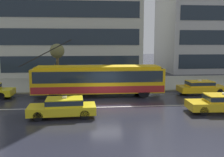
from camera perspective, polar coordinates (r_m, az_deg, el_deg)
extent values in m
plane|color=#21212C|center=(20.83, -1.30, -5.51)|extent=(160.00, 160.00, 0.00)
cube|color=gray|center=(30.09, -2.64, -1.09)|extent=(80.00, 10.00, 0.14)
cube|color=silver|center=(19.67, -1.04, -6.33)|extent=(72.00, 0.14, 0.01)
cube|color=gold|center=(23.33, -3.05, -0.31)|extent=(11.69, 2.60, 2.13)
cube|color=#E3AF0C|center=(23.19, -3.07, 2.54)|extent=(10.99, 2.35, 0.20)
cube|color=#1E2833|center=(23.27, -3.06, 0.72)|extent=(11.23, 2.63, 0.98)
cube|color=maroon|center=(23.44, -3.04, -1.96)|extent=(11.58, 2.63, 0.60)
cube|color=#1E2833|center=(24.17, 10.78, 0.87)|extent=(0.14, 2.20, 1.07)
cube|color=black|center=(24.06, 10.47, 2.14)|extent=(0.18, 1.90, 0.28)
cylinder|color=black|center=(23.74, -14.41, 5.51)|extent=(4.61, 0.10, 2.40)
cylinder|color=black|center=(23.05, -14.69, 5.43)|extent=(4.61, 0.10, 2.40)
cylinder|color=black|center=(25.02, 6.00, -2.00)|extent=(1.04, 0.31, 1.04)
cylinder|color=black|center=(22.90, 7.05, -2.97)|extent=(1.04, 0.31, 1.04)
cylinder|color=black|center=(24.74, -11.81, -2.25)|extent=(1.04, 0.31, 1.04)
cylinder|color=black|center=(22.60, -12.46, -3.26)|extent=(1.04, 0.31, 1.04)
cube|color=yellow|center=(25.78, 19.16, -2.14)|extent=(4.31, 1.80, 0.55)
cube|color=yellow|center=(25.62, 18.86, -1.02)|extent=(2.33, 1.55, 0.48)
cube|color=#1E2833|center=(25.62, 18.86, -0.97)|extent=(2.37, 1.56, 0.31)
cube|color=silver|center=(25.58, 18.89, -0.33)|extent=(0.28, 0.16, 0.12)
cylinder|color=black|center=(27.13, 21.17, -2.16)|extent=(0.62, 0.20, 0.62)
cylinder|color=black|center=(25.74, 22.76, -2.79)|extent=(0.62, 0.20, 0.62)
cylinder|color=black|center=(25.98, 15.55, -2.35)|extent=(0.62, 0.20, 0.62)
cylinder|color=black|center=(24.53, 16.88, -3.02)|extent=(0.62, 0.20, 0.62)
cube|color=yellow|center=(19.75, 22.97, -5.43)|extent=(4.72, 2.05, 0.55)
cube|color=yellow|center=(19.72, 23.54, -3.95)|extent=(2.58, 1.68, 0.48)
cube|color=#1E2833|center=(19.72, 23.54, -3.88)|extent=(2.62, 1.70, 0.31)
cube|color=silver|center=(19.66, 23.59, -3.06)|extent=(0.29, 0.17, 0.12)
cylinder|color=black|center=(18.47, 19.70, -6.81)|extent=(0.63, 0.23, 0.62)
cylinder|color=black|center=(19.92, 17.95, -5.64)|extent=(0.63, 0.23, 0.62)
cylinder|color=black|center=(25.40, -22.16, -2.90)|extent=(0.62, 0.21, 0.62)
cylinder|color=black|center=(23.95, -23.30, -3.61)|extent=(0.62, 0.21, 0.62)
cube|color=yellow|center=(17.37, -10.98, -6.73)|extent=(4.45, 1.90, 0.55)
cube|color=yellow|center=(17.24, -10.45, -5.07)|extent=(2.43, 1.58, 0.48)
cube|color=#1E2833|center=(17.24, -10.45, -4.99)|extent=(2.47, 1.60, 0.31)
cube|color=silver|center=(17.17, -10.47, -4.07)|extent=(0.29, 0.17, 0.12)
cylinder|color=black|center=(16.84, -16.08, -8.09)|extent=(0.63, 0.22, 0.62)
cylinder|color=black|center=(18.30, -15.40, -6.75)|extent=(0.63, 0.22, 0.62)
cylinder|color=black|center=(16.67, -6.08, -7.98)|extent=(0.63, 0.22, 0.62)
cylinder|color=black|center=(18.14, -6.23, -6.64)|extent=(0.63, 0.22, 0.62)
cylinder|color=gray|center=(25.44, -2.21, -0.02)|extent=(0.08, 0.08, 2.31)
cylinder|color=gray|center=(25.47, -9.71, -0.12)|extent=(0.08, 0.08, 2.31)
cylinder|color=gray|center=(26.96, -2.40, 0.45)|extent=(0.08, 0.08, 2.31)
cylinder|color=gray|center=(26.99, -9.48, 0.35)|extent=(0.08, 0.08, 2.31)
cube|color=#99ADB2|center=(26.91, -5.94, 0.50)|extent=(3.16, 0.04, 1.85)
cube|color=#B2B2B7|center=(26.02, -5.99, 2.77)|extent=(3.63, 1.83, 0.08)
cube|color=brown|center=(26.65, -5.92, -1.21)|extent=(2.33, 0.36, 0.08)
cylinder|color=navy|center=(26.01, 1.88, -1.47)|extent=(0.14, 0.14, 0.85)
cylinder|color=navy|center=(25.88, 1.66, -1.51)|extent=(0.14, 0.14, 0.85)
cylinder|color=gray|center=(25.83, 1.78, 0.13)|extent=(0.51, 0.51, 0.64)
sphere|color=tan|center=(25.77, 1.78, 1.08)|extent=(0.23, 0.23, 0.23)
cone|color=red|center=(25.64, 1.61, 1.71)|extent=(1.33, 1.33, 0.28)
cylinder|color=#333333|center=(25.71, 1.61, 0.52)|extent=(0.02, 0.02, 0.79)
cylinder|color=#55484A|center=(27.58, -3.97, -0.91)|extent=(0.14, 0.14, 0.86)
cylinder|color=#55484A|center=(27.53, -4.29, -0.92)|extent=(0.14, 0.14, 0.86)
cylinder|color=maroon|center=(27.44, -4.15, 0.62)|extent=(0.44, 0.44, 0.62)
sphere|color=#D3B191|center=(27.39, -4.16, 1.50)|extent=(0.23, 0.23, 0.23)
cone|color=#D33164|center=(27.33, -4.41, 2.10)|extent=(1.51, 1.51, 0.29)
cylinder|color=#333333|center=(27.39, -4.39, 0.98)|extent=(0.02, 0.02, 0.78)
cylinder|color=brown|center=(27.15, -11.92, 1.31)|extent=(0.29, 0.29, 3.23)
cylinder|color=brown|center=(27.46, -11.86, 3.24)|extent=(0.15, 0.90, 0.82)
cylinder|color=brown|center=(27.56, -12.28, 2.41)|extent=(0.57, 1.00, 0.73)
cylinder|color=brown|center=(26.63, -12.06, 2.91)|extent=(0.14, 0.99, 1.11)
sphere|color=brown|center=(26.98, -12.06, 5.99)|extent=(1.49, 1.49, 1.49)
cube|color=#1E2833|center=(34.50, -8.99, 3.17)|extent=(18.16, 0.06, 2.13)
cube|color=#1E2833|center=(34.38, -9.12, 9.09)|extent=(18.16, 0.06, 2.13)
cube|color=#1E2833|center=(34.62, -9.26, 14.98)|extent=(18.16, 0.06, 2.13)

